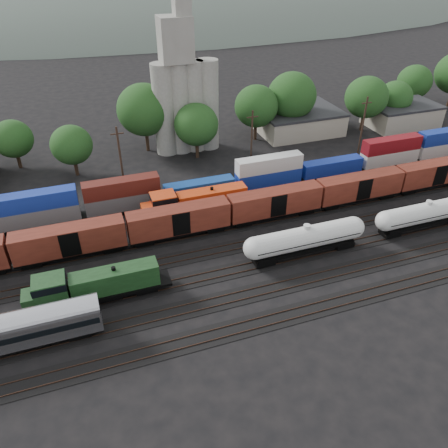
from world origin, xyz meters
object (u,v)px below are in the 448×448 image
object	(u,v)px
green_locomotive	(90,286)
orange_locomotive	(193,202)
grain_silo	(185,97)
tank_car_a	(305,239)

from	to	relation	value
green_locomotive	orange_locomotive	size ratio (longest dim) A/B	0.94
orange_locomotive	grain_silo	world-z (taller)	grain_silo
green_locomotive	tank_car_a	world-z (taller)	tank_car_a
tank_car_a	green_locomotive	bearing A→B (deg)	-180.00
green_locomotive	grain_silo	distance (m)	47.92
orange_locomotive	grain_silo	size ratio (longest dim) A/B	0.65
green_locomotive	grain_silo	world-z (taller)	grain_silo
green_locomotive	grain_silo	xyz separation A→B (m)	(23.27, 41.00, 8.60)
tank_car_a	grain_silo	distance (m)	42.26
orange_locomotive	grain_silo	distance (m)	28.06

